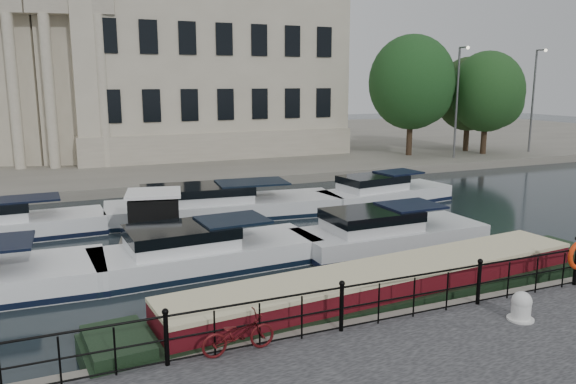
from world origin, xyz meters
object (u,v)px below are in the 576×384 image
object	(u,v)px
bicycle	(238,334)
harbour_hut	(155,221)
mooring_bollard	(521,307)
narrowboat	(387,296)

from	to	relation	value
bicycle	harbour_hut	bearing A→B (deg)	-3.80
mooring_bollard	harbour_hut	distance (m)	13.39
mooring_bollard	narrowboat	world-z (taller)	mooring_bollard
bicycle	harbour_hut	xyz separation A→B (m)	(0.16, 10.53, -0.02)
narrowboat	bicycle	bearing A→B (deg)	-164.22
bicycle	narrowboat	bearing A→B (deg)	-72.24
bicycle	mooring_bollard	distance (m)	6.86
bicycle	narrowboat	world-z (taller)	bicycle
narrowboat	harbour_hut	xyz separation A→B (m)	(-4.76, 8.67, 0.59)
mooring_bollard	bicycle	bearing A→B (deg)	170.66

